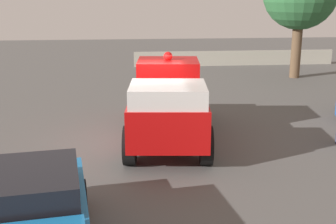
{
  "coord_description": "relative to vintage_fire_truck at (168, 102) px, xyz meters",
  "views": [
    {
      "loc": [
        -0.47,
        -12.53,
        4.41
      ],
      "look_at": [
        0.73,
        0.06,
        0.95
      ],
      "focal_mm": 47.23,
      "sensor_mm": 36.0,
      "label": 1
    }
  ],
  "objects": [
    {
      "name": "classic_hot_rod",
      "position": [
        -2.84,
        -5.97,
        -0.45
      ],
      "size": [
        2.44,
        4.57,
        1.46
      ],
      "color": "black",
      "rests_on": "ground"
    },
    {
      "name": "background_fence",
      "position": [
        5.42,
        13.65,
        -0.75
      ],
      "size": [
        12.35,
        0.12,
        0.9
      ],
      "color": "#A8A393",
      "rests_on": "ground"
    },
    {
      "name": "ground_plane",
      "position": [
        -0.76,
        -0.3,
        -1.2
      ],
      "size": [
        60.0,
        60.0,
        0.0
      ],
      "primitive_type": "plane",
      "color": "#514F4C"
    },
    {
      "name": "vintage_fire_truck",
      "position": [
        0.0,
        0.0,
        0.0
      ],
      "size": [
        2.82,
        6.13,
        2.59
      ],
      "color": "black",
      "rests_on": "ground"
    }
  ]
}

